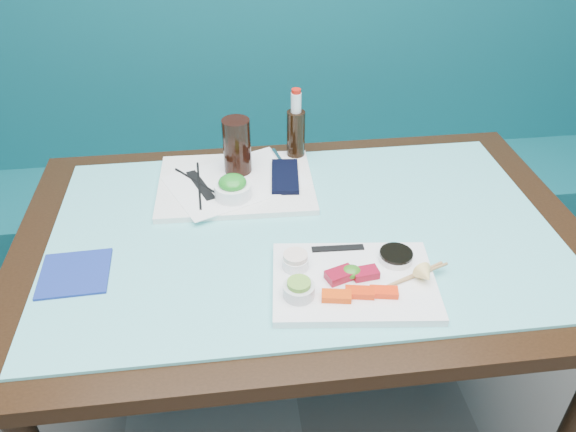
{
  "coord_description": "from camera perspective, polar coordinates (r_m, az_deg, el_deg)",
  "views": [
    {
      "loc": [
        -0.17,
        0.36,
        1.59
      ],
      "look_at": [
        -0.04,
        1.45,
        0.8
      ],
      "focal_mm": 35.0,
      "sensor_mm": 36.0,
      "label": 1
    }
  ],
  "objects": [
    {
      "name": "fork",
      "position": [
        1.63,
        -0.96,
        5.95
      ],
      "size": [
        0.03,
        0.1,
        0.01
      ],
      "primitive_type": "cylinder",
      "rotation": [
        1.57,
        0.0,
        0.21
      ],
      "color": "silver",
      "rests_on": "serving_tray"
    },
    {
      "name": "seaweed_salad",
      "position": [
        1.45,
        -5.67,
        3.41
      ],
      "size": [
        0.09,
        0.09,
        0.04
      ],
      "primitive_type": "ellipsoid",
      "rotation": [
        0.0,
        0.0,
        -0.29
      ],
      "color": "#1F8A22",
      "rests_on": "seaweed_bowl"
    },
    {
      "name": "wasabi_fill",
      "position": [
        1.15,
        1.12,
        -6.87
      ],
      "size": [
        0.06,
        0.06,
        0.01
      ],
      "primitive_type": "cylinder",
      "rotation": [
        0.0,
        0.0,
        -0.15
      ],
      "color": "#6EAC37",
      "rests_on": "ramekin_wasabi"
    },
    {
      "name": "tray_sleeve",
      "position": [
        1.53,
        -8.87,
        3.12
      ],
      "size": [
        0.08,
        0.16,
        0.0
      ],
      "primitive_type": "cube",
      "rotation": [
        0.0,
        0.0,
        0.36
      ],
      "color": "black",
      "rests_on": "serving_tray"
    },
    {
      "name": "cola_bottle_body",
      "position": [
        1.63,
        0.8,
        8.14
      ],
      "size": [
        0.05,
        0.05,
        0.15
      ],
      "primitive_type": "cylinder",
      "rotation": [
        0.0,
        0.0,
        0.04
      ],
      "color": "black",
      "rests_on": "glass_top"
    },
    {
      "name": "cola_glass",
      "position": [
        1.54,
        -5.21,
        7.07
      ],
      "size": [
        0.09,
        0.09,
        0.16
      ],
      "primitive_type": "cylinder",
      "rotation": [
        0.0,
        0.0,
        -0.14
      ],
      "color": "black",
      "rests_on": "serving_tray"
    },
    {
      "name": "sashimi_plate",
      "position": [
        1.22,
        6.71,
        -6.67
      ],
      "size": [
        0.37,
        0.29,
        0.02
      ],
      "primitive_type": "cube",
      "rotation": [
        0.0,
        0.0,
        -0.11
      ],
      "color": "white",
      "rests_on": "glass_top"
    },
    {
      "name": "cola_bottle_cap",
      "position": [
        1.57,
        0.84,
        12.58
      ],
      "size": [
        0.03,
        0.03,
        0.01
      ],
      "primitive_type": "cylinder",
      "rotation": [
        0.0,
        0.0,
        0.02
      ],
      "color": "red",
      "rests_on": "cola_bottle_neck"
    },
    {
      "name": "soy_fill",
      "position": [
        1.27,
        10.94,
        -3.77
      ],
      "size": [
        0.08,
        0.08,
        0.01
      ],
      "primitive_type": "cylinder",
      "rotation": [
        0.0,
        0.0,
        0.04
      ],
      "color": "black",
      "rests_on": "soy_dish"
    },
    {
      "name": "tuna_right",
      "position": [
        1.22,
        7.87,
        -5.78
      ],
      "size": [
        0.06,
        0.04,
        0.02
      ],
      "primitive_type": "cube",
      "rotation": [
        0.0,
        0.0,
        0.13
      ],
      "color": "maroon",
      "rests_on": "sashimi_plate"
    },
    {
      "name": "booth_bench",
      "position": [
        2.28,
        -1.67,
        3.59
      ],
      "size": [
        3.0,
        0.56,
        1.17
      ],
      "color": "#0E535B",
      "rests_on": "ground"
    },
    {
      "name": "tuna_left",
      "position": [
        1.21,
        5.33,
        -5.99
      ],
      "size": [
        0.07,
        0.06,
        0.02
      ],
      "primitive_type": "cube",
      "rotation": [
        0.0,
        0.0,
        0.34
      ],
      "color": "maroon",
      "rests_on": "sashimi_plate"
    },
    {
      "name": "lemon_wedge",
      "position": [
        1.22,
        13.79,
        -5.85
      ],
      "size": [
        0.05,
        0.04,
        0.04
      ],
      "primitive_type": "cone",
      "rotation": [
        1.57,
        0.0,
        0.2
      ],
      "color": "#FFDB78",
      "rests_on": "sashimi_plate"
    },
    {
      "name": "glass_top",
      "position": [
        1.38,
        1.54,
        -1.44
      ],
      "size": [
        1.22,
        0.76,
        0.01
      ],
      "primitive_type": "cube",
      "color": "#69D2D3",
      "rests_on": "dining_table"
    },
    {
      "name": "soy_dish",
      "position": [
        1.27,
        10.89,
        -4.15
      ],
      "size": [
        0.09,
        0.09,
        0.02
      ],
      "primitive_type": "cylinder",
      "rotation": [
        0.0,
        0.0,
        0.26
      ],
      "color": "white",
      "rests_on": "sashimi_plate"
    },
    {
      "name": "paper_placemat",
      "position": [
        1.53,
        -5.33,
        3.54
      ],
      "size": [
        0.41,
        0.36,
        0.0
      ],
      "primitive_type": "cube",
      "rotation": [
        0.0,
        0.0,
        0.41
      ],
      "color": "white",
      "rests_on": "serving_tray"
    },
    {
      "name": "serving_tray",
      "position": [
        1.54,
        -5.31,
        3.26
      ],
      "size": [
        0.43,
        0.33,
        0.02
      ],
      "primitive_type": "cube",
      "rotation": [
        0.0,
        0.0,
        -0.03
      ],
      "color": "white",
      "rests_on": "glass_top"
    },
    {
      "name": "wooden_chopstick_a",
      "position": [
        1.23,
        11.92,
        -6.19
      ],
      "size": [
        0.19,
        0.09,
        0.01
      ],
      "primitive_type": "cylinder",
      "rotation": [
        1.57,
        0.0,
        -1.16
      ],
      "color": "tan",
      "rests_on": "sashimi_plate"
    },
    {
      "name": "ramekin_wasabi",
      "position": [
        1.16,
        1.11,
        -7.55
      ],
      "size": [
        0.08,
        0.08,
        0.03
      ],
      "primitive_type": "cylinder",
      "rotation": [
        0.0,
        0.0,
        -0.17
      ],
      "color": "silver",
      "rests_on": "sashimi_plate"
    },
    {
      "name": "black_chopstick_a",
      "position": [
        1.53,
        -9.03,
        3.14
      ],
      "size": [
        0.02,
        0.24,
        0.01
      ],
      "primitive_type": "cylinder",
      "rotation": [
        1.57,
        0.0,
        0.04
      ],
      "color": "black",
      "rests_on": "serving_tray"
    },
    {
      "name": "salmon_mid",
      "position": [
        1.18,
        7.3,
        -7.71
      ],
      "size": [
        0.06,
        0.04,
        0.01
      ],
      "primitive_type": "cube",
      "rotation": [
        0.0,
        0.0,
        -0.18
      ],
      "color": "red",
      "rests_on": "sashimi_plate"
    },
    {
      "name": "seaweed_garnish",
      "position": [
        1.22,
        6.45,
        -5.65
      ],
      "size": [
        0.05,
        0.05,
        0.02
      ],
      "primitive_type": "ellipsoid",
      "rotation": [
        0.0,
        0.0,
        -0.34
      ],
      "color": "#31741A",
      "rests_on": "sashimi_plate"
    },
    {
      "name": "navy_pouch",
      "position": [
        1.54,
        -0.3,
        4.06
      ],
      "size": [
        0.09,
        0.17,
        0.01
      ],
      "primitive_type": "cube",
      "rotation": [
        0.0,
        0.0,
        -0.1
      ],
      "color": "black",
      "rests_on": "serving_tray"
    },
    {
      "name": "ramekin_ginger",
      "position": [
        1.23,
        0.76,
        -4.74
      ],
      "size": [
        0.07,
        0.07,
        0.02
      ],
      "primitive_type": "cylinder",
      "rotation": [
        0.0,
        0.0,
        -0.31
      ],
      "color": "white",
      "rests_on": "sashimi_plate"
    },
    {
      "name": "cola_bottle_neck",
      "position": [
        1.58,
        0.83,
        11.45
      ],
      "size": [
        0.03,
        0.03,
        0.06
      ],
      "primitive_type": "cylinder",
      "rotation": [
        0.0,
        0.0,
        0.03
      ],
      "color": "white",
      "rests_on": "cola_bottle_body"
    },
    {
      "name": "ginger_fill",
      "position": [
        1.22,
        0.76,
        -4.1
      ],
      "size": [
        0.07,
        0.07,
        0.01
      ],
      "primitive_type": "cylinder",
      "rotation": [
        0.0,
        0.0,
        0.36
      ],
      "color": "beige",
      "rests_on": "ramekin_ginger"
    },
    {
      "name": "dining_table",
      "position": [
        1.43,
        1.48,
        -4.22
      ],
      "size": [
        1.4,
        0.9,
        0.75
      ],
      "color": "black",
      "rests_on": "ground"
    },
    {
      "name": "salmon_left",
      "position": [
        1.16,
        4.94,
        -8.11
      ],
      "size": [
        0.07,
        0.04,
        0.01
      ],
      "primitive_type": "cube",
      "rotation": [
        0.0,
        0.0,
        -0.18
      ],
      "color": "#EF4309",
      "rests_on": "sashimi_plate"
    },
    {
      "name": "chopstick_sleeve",
      "position": [
        1.29,
        5.08,
        -3.28
      ],
      "size": [
        0.12,
        0.02,
        0.0
      ],
      "primitive_type": "cube",
      "rotation": [
        0.0,
        0.0,
        -0.04
      ],
      "color": "black",
      "rests_on": "sashimi_plate"
    },
    {
      "name": "black_chopstick_b",
      "position": [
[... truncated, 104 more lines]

